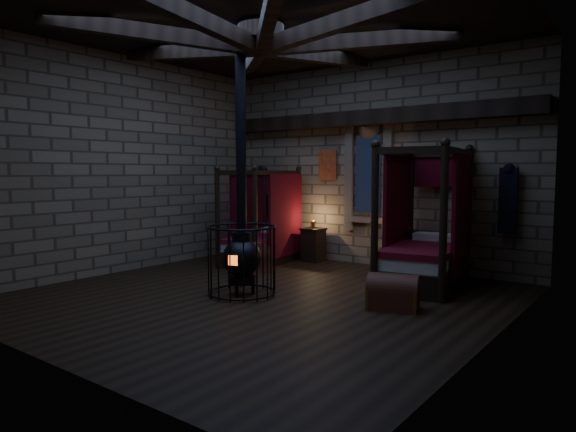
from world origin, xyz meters
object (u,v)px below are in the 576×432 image
Objects in this scene: bed_left at (262,240)px; stove at (242,254)px; bed_right at (425,251)px; trunk_right at (393,293)px; trunk_left at (250,257)px.

stove is (1.63, -2.45, 0.16)m from bed_left.
bed_right is 3.21m from stove.
bed_right reaches higher than bed_left.
stove is (-2.29, -0.66, 0.42)m from trunk_right.
trunk_left is at bearing 148.60° from trunk_right.
bed_left reaches higher than trunk_left.
trunk_left is (0.39, -0.85, -0.22)m from bed_left.
bed_right is 2.49× the size of trunk_left.
bed_right is 0.59× the size of stove.
trunk_right is at bearing 3.92° from trunk_left.
trunk_left is 1.19× the size of trunk_right.
trunk_right is (3.92, -1.78, -0.26)m from bed_left.
bed_left reaches higher than trunk_right.
bed_right reaches higher than trunk_right.
trunk_left is at bearing -173.25° from bed_right.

